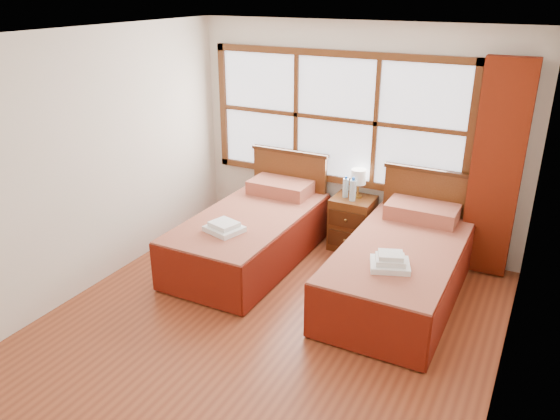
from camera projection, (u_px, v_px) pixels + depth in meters
The scene contains 15 objects.
floor at pixel (263, 330), 5.04m from camera, with size 4.50×4.50×0.00m, color brown.
ceiling at pixel (259, 36), 4.04m from camera, with size 4.50×4.50×0.00m, color white.
wall_back at pixel (355, 137), 6.39m from camera, with size 4.00×4.00×0.00m, color silver.
wall_left at pixel (85, 165), 5.39m from camera, with size 4.50×4.50×0.00m, color silver.
wall_right at pixel (519, 249), 3.69m from camera, with size 4.50×4.50×0.00m, color silver.
window at pixel (335, 119), 6.38m from camera, with size 3.16×0.06×1.56m.
curtain at pixel (496, 171), 5.64m from camera, with size 0.50×0.16×2.30m, color maroon.
bed_left at pixel (252, 233), 6.24m from camera, with size 1.09×2.12×1.06m.
bed_right at pixel (402, 266), 5.50m from camera, with size 1.11×2.15×1.08m.
nightstand at pixel (352, 223), 6.51m from camera, with size 0.48×0.47×0.64m.
towels_left at pixel (224, 227), 5.68m from camera, with size 0.43×0.39×0.11m.
towels_right at pixel (390, 262), 4.93m from camera, with size 0.43×0.41×0.15m.
lamp at pixel (358, 178), 6.33m from camera, with size 0.17×0.17×0.34m.
bottle_near at pixel (346, 188), 6.38m from camera, with size 0.07×0.07×0.26m.
bottle_far at pixel (353, 190), 6.27m from camera, with size 0.07×0.07×0.28m.
Camera 1 is at (2.09, -3.68, 2.95)m, focal length 35.00 mm.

